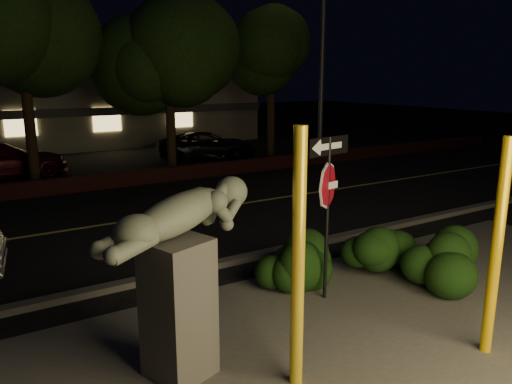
% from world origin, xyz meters
% --- Properties ---
extents(ground, '(90.00, 90.00, 0.00)m').
position_xyz_m(ground, '(0.00, 10.00, 0.00)').
color(ground, black).
rests_on(ground, ground).
extents(patio, '(14.00, 6.00, 0.02)m').
position_xyz_m(patio, '(0.00, -1.00, 0.01)').
color(patio, '#4C4944').
rests_on(patio, ground).
extents(road, '(80.00, 8.00, 0.01)m').
position_xyz_m(road, '(0.00, 7.00, 0.01)').
color(road, black).
rests_on(road, ground).
extents(lane_marking, '(80.00, 0.12, 0.00)m').
position_xyz_m(lane_marking, '(0.00, 7.00, 0.02)').
color(lane_marking, '#CDB252').
rests_on(lane_marking, road).
extents(curb, '(80.00, 0.25, 0.12)m').
position_xyz_m(curb, '(0.00, 2.90, 0.06)').
color(curb, '#4C4944').
rests_on(curb, ground).
extents(brick_wall, '(40.00, 0.35, 0.50)m').
position_xyz_m(brick_wall, '(0.00, 11.30, 0.25)').
color(brick_wall, '#401714').
rests_on(brick_wall, ground).
extents(parking_lot, '(40.00, 12.00, 0.01)m').
position_xyz_m(parking_lot, '(0.00, 17.00, 0.01)').
color(parking_lot, black).
rests_on(parking_lot, ground).
extents(building, '(22.00, 10.20, 4.00)m').
position_xyz_m(building, '(0.00, 24.99, 2.00)').
color(building, '#656251').
rests_on(building, ground).
extents(tree_far_b, '(5.20, 5.20, 8.41)m').
position_xyz_m(tree_far_b, '(-2.50, 13.20, 6.05)').
color(tree_far_b, black).
rests_on(tree_far_b, ground).
extents(tree_far_c, '(4.80, 4.80, 7.84)m').
position_xyz_m(tree_far_c, '(2.50, 12.80, 5.66)').
color(tree_far_c, black).
rests_on(tree_far_c, ground).
extents(tree_far_d, '(4.40, 4.40, 7.42)m').
position_xyz_m(tree_far_d, '(7.50, 13.30, 5.42)').
color(tree_far_d, black).
rests_on(tree_far_d, ground).
extents(yellow_pole_left, '(0.16, 0.16, 3.22)m').
position_xyz_m(yellow_pole_left, '(-1.62, -1.07, 1.61)').
color(yellow_pole_left, yellow).
rests_on(yellow_pole_left, ground).
extents(yellow_pole_right, '(0.15, 0.15, 3.01)m').
position_xyz_m(yellow_pole_right, '(1.06, -1.87, 1.51)').
color(yellow_pole_right, yellow).
rests_on(yellow_pole_right, ground).
extents(signpost, '(0.94, 0.20, 2.80)m').
position_xyz_m(signpost, '(0.24, 0.63, 1.99)').
color(signpost, black).
rests_on(signpost, ground).
extents(sculpture, '(2.27, 1.25, 2.45)m').
position_xyz_m(sculpture, '(-2.73, -0.13, 1.51)').
color(sculpture, '#4C4944').
rests_on(sculpture, ground).
extents(hedge_center, '(2.33, 1.69, 1.10)m').
position_xyz_m(hedge_center, '(-0.08, 1.33, 0.55)').
color(hedge_center, black).
rests_on(hedge_center, ground).
extents(hedge_right, '(1.72, 1.04, 1.07)m').
position_xyz_m(hedge_right, '(2.00, 1.01, 0.54)').
color(hedge_right, black).
rests_on(hedge_right, ground).
extents(hedge_far_right, '(1.87, 1.48, 1.13)m').
position_xyz_m(hedge_far_right, '(2.47, -0.18, 0.57)').
color(hedge_far_right, black).
rests_on(hedge_far_right, ground).
extents(streetlight, '(1.52, 0.77, 10.56)m').
position_xyz_m(streetlight, '(9.25, 12.28, 6.28)').
color(streetlight, '#49494E').
rests_on(streetlight, ground).
extents(parked_car_dark, '(4.89, 3.82, 1.24)m').
position_xyz_m(parked_car_dark, '(5.14, 14.95, 0.62)').
color(parked_car_dark, black).
rests_on(parked_car_dark, ground).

